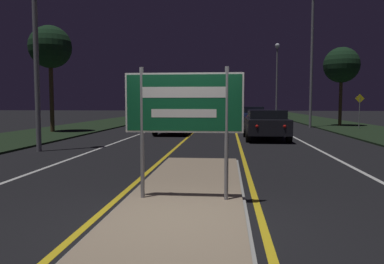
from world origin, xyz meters
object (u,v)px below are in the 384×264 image
at_px(highway_sign, 184,108).
at_px(car_approaching_2, 200,111).
at_px(streetlight_right_far, 277,70).
at_px(car_receding_0, 266,124).
at_px(car_receding_1, 253,115).
at_px(warning_sign, 360,108).
at_px(car_approaching_1, 189,114).
at_px(streetlight_right_near, 312,38).
at_px(car_approaching_0, 174,121).

relative_size(highway_sign, car_approaching_2, 0.52).
height_order(highway_sign, streetlight_right_far, streetlight_right_far).
xyz_separation_m(streetlight_right_far, car_receding_0, (-3.93, -26.89, -4.90)).
xyz_separation_m(highway_sign, car_approaching_2, (-2.32, 36.16, -0.89)).
bearing_deg(car_approaching_2, car_receding_1, -64.27).
height_order(car_receding_1, car_approaching_2, car_approaching_2).
bearing_deg(highway_sign, warning_sign, 63.93).
height_order(streetlight_right_far, car_approaching_1, streetlight_right_far).
distance_m(highway_sign, car_receding_0, 12.16).
bearing_deg(car_receding_1, warning_sign, -41.61).
xyz_separation_m(highway_sign, car_receding_0, (2.60, 11.84, -0.91)).
height_order(streetlight_right_near, warning_sign, streetlight_right_near).
bearing_deg(car_approaching_0, car_receding_0, -33.08).
relative_size(streetlight_right_near, streetlight_right_far, 1.13).
xyz_separation_m(highway_sign, car_approaching_1, (-2.63, 26.84, -0.91)).
bearing_deg(streetlight_right_far, car_approaching_2, -163.80).
bearing_deg(car_approaching_0, streetlight_right_near, 32.84).
bearing_deg(car_approaching_2, car_approaching_1, -91.94).
xyz_separation_m(highway_sign, warning_sign, (9.52, 19.47, -0.23)).
height_order(car_receding_0, car_approaching_1, car_approaching_1).
bearing_deg(car_receding_0, car_approaching_2, 101.44).
bearing_deg(streetlight_right_near, car_approaching_2, 120.22).
distance_m(streetlight_right_far, warning_sign, 19.95).
height_order(car_receding_1, car_approaching_1, car_approaching_1).
distance_m(streetlight_right_far, car_approaching_2, 10.43).
bearing_deg(car_receding_1, highway_sign, -96.51).
relative_size(streetlight_right_far, car_approaching_0, 1.81).
relative_size(highway_sign, car_approaching_0, 0.48).
distance_m(highway_sign, car_receding_1, 25.54).
xyz_separation_m(car_approaching_0, warning_sign, (11.83, 4.42, 0.71)).
bearing_deg(warning_sign, car_receding_1, 138.39).
distance_m(streetlight_right_far, car_approaching_0, 25.76).
bearing_deg(car_approaching_1, highway_sign, -84.40).
height_order(car_receding_0, car_approaching_0, car_receding_0).
xyz_separation_m(streetlight_right_far, car_receding_1, (-3.64, -13.38, -4.89)).
distance_m(car_receding_0, car_approaching_0, 5.86).
relative_size(car_approaching_2, warning_sign, 1.92).
height_order(highway_sign, car_receding_0, highway_sign).
xyz_separation_m(streetlight_right_near, streetlight_right_far, (-0.09, 17.92, -0.61)).
distance_m(car_receding_1, warning_sign, 8.90).
relative_size(car_receding_1, car_approaching_0, 0.98).
distance_m(car_receding_1, car_approaching_1, 5.72).
distance_m(car_receding_0, car_receding_1, 13.51).
distance_m(streetlight_right_near, car_approaching_2, 18.59).
distance_m(car_receding_1, car_approaching_2, 12.00).
bearing_deg(highway_sign, car_approaching_1, 95.60).
distance_m(car_approaching_1, car_approaching_2, 9.33).
height_order(car_receding_0, warning_sign, warning_sign).
height_order(streetlight_right_near, car_approaching_2, streetlight_right_near).
xyz_separation_m(streetlight_right_near, car_receding_1, (-3.73, 4.54, -5.50)).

